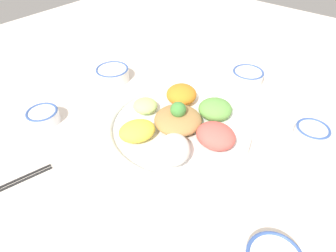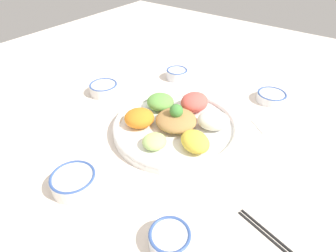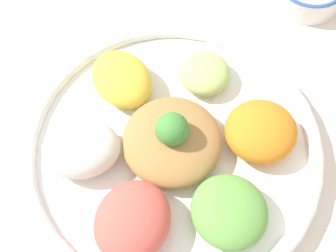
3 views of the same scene
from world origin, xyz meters
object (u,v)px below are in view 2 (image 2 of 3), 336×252
Objects in this scene: sauce_bowl_far at (104,88)px; chopsticks_pair_near at (286,249)px; serving_spoon_main at (79,114)px; salad_platter at (177,123)px; rice_bowl_blue at (177,73)px; sauce_bowl_red at (170,238)px; sauce_bowl_dark at (271,96)px; serving_spoon_extra at (266,135)px; rice_bowl_plain at (74,181)px.

sauce_bowl_far is 0.45× the size of chopsticks_pair_near.
chopsticks_pair_near is 0.75m from serving_spoon_main.
sauce_bowl_far is at bearing 86.54° from salad_platter.
salad_platter reaches higher than rice_bowl_blue.
chopsticks_pair_near reaches higher than serving_spoon_main.
rice_bowl_blue is 0.80m from chopsticks_pair_near.
chopsticks_pair_near is at bearing -115.14° from salad_platter.
sauce_bowl_dark is at bearing 2.91° from sauce_bowl_red.
sauce_bowl_far is 0.79× the size of serving_spoon_main.
sauce_bowl_far reaches higher than sauce_bowl_red.
sauce_bowl_red reaches higher than chopsticks_pair_near.
sauce_bowl_red reaches higher than sauce_bowl_dark.
serving_spoon_extra is at bearing -163.46° from sauce_bowl_dark.
sauce_bowl_red is at bearing -85.97° from rice_bowl_plain.
salad_platter reaches higher than serving_spoon_extra.
rice_bowl_plain is at bearing 96.73° from serving_spoon_extra.
sauce_bowl_dark is at bearing -34.39° from serving_spoon_extra.
sauce_bowl_dark is (0.36, -0.18, -0.01)m from salad_platter.
salad_platter is at bearing 169.71° from chopsticks_pair_near.
chopsticks_pair_near is at bearing -156.73° from sauce_bowl_dark.
serving_spoon_main is at bearing 49.29° from rice_bowl_plain.
rice_bowl_blue is 0.83× the size of sauce_bowl_far.
salad_platter is at bearing 153.09° from sauce_bowl_dark.
sauce_bowl_dark is at bearing -19.54° from rice_bowl_plain.
rice_bowl_plain is at bearing -142.22° from sauce_bowl_far.
rice_bowl_plain is 0.34m from serving_spoon_main.
sauce_bowl_dark is 0.22m from serving_spoon_extra.
rice_bowl_plain is at bearing -147.64° from chopsticks_pair_near.
rice_bowl_blue is at bearing 161.61° from serving_spoon_main.
chopsticks_pair_near is at bearing -105.67° from sauce_bowl_far.
sauce_bowl_far is at bearing 150.16° from rice_bowl_blue.
serving_spoon_extra is (0.50, -0.32, -0.02)m from rice_bowl_plain.
rice_bowl_plain is at bearing 94.03° from sauce_bowl_red.
sauce_bowl_red is 0.84× the size of sauce_bowl_far.
serving_spoon_main is at bearing 134.35° from sauce_bowl_dark.
rice_bowl_blue reaches higher than chopsticks_pair_near.
sauce_bowl_red is 0.76m from rice_bowl_blue.
chopsticks_pair_near is at bearing -72.48° from rice_bowl_plain.
rice_bowl_blue is 0.77× the size of serving_spoon_extra.
serving_spoon_main is (0.20, 0.54, -0.02)m from sauce_bowl_red.
sauce_bowl_red is at bearing -146.86° from salad_platter.
rice_bowl_plain is 0.48m from sauce_bowl_far.
serving_spoon_main is (0.22, 0.25, -0.02)m from rice_bowl_plain.
serving_spoon_main is (-0.14, 0.33, -0.02)m from salad_platter.
serving_spoon_extra is at bearing 131.97° from chopsticks_pair_near.
rice_bowl_plain reaches higher than chopsticks_pair_near.
serving_spoon_main is (0.06, 0.75, -0.00)m from chopsticks_pair_near.
chopsticks_pair_near is 1.76× the size of serving_spoon_main.
chopsticks_pair_near reaches higher than serving_spoon_extra.
sauce_bowl_far is at bearing 121.81° from sauce_bowl_dark.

